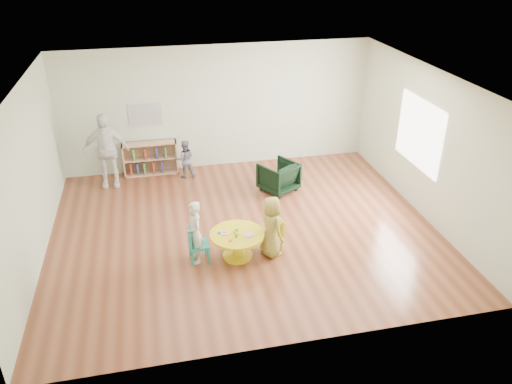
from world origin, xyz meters
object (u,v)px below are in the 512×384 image
at_px(activity_table, 237,241).
at_px(child_left, 195,233).
at_px(child_right, 271,227).
at_px(adult_caretaker, 106,151).
at_px(kid_chair_right, 274,234).
at_px(bookshelf, 150,158).
at_px(kid_chair_left, 196,244).
at_px(toddler, 185,159).
at_px(armchair, 278,177).

height_order(activity_table, child_left, child_left).
relative_size(activity_table, child_right, 0.84).
bearing_deg(adult_caretaker, child_right, -48.71).
bearing_deg(activity_table, child_right, -4.48).
distance_m(kid_chair_right, bookshelf, 4.12).
relative_size(kid_chair_right, child_left, 0.53).
relative_size(activity_table, adult_caretaker, 0.56).
bearing_deg(child_left, bookshelf, 177.04).
relative_size(kid_chair_left, child_left, 0.55).
height_order(child_right, adult_caretaker, adult_caretaker).
relative_size(child_right, adult_caretaker, 0.67).
height_order(toddler, adult_caretaker, adult_caretaker).
xyz_separation_m(toddler, adult_caretaker, (-1.65, -0.07, 0.38)).
xyz_separation_m(child_right, adult_caretaker, (-2.79, 3.29, 0.27)).
distance_m(kid_chair_left, adult_caretaker, 3.59).
bearing_deg(activity_table, toddler, 99.74).
distance_m(toddler, adult_caretaker, 1.69).
bearing_deg(kid_chair_left, kid_chair_right, 90.05).
height_order(activity_table, adult_caretaker, adult_caretaker).
height_order(activity_table, armchair, armchair).
bearing_deg(child_right, activity_table, 67.52).
relative_size(kid_chair_left, kid_chair_right, 1.05).
xyz_separation_m(activity_table, child_left, (-0.70, 0.04, 0.23)).
bearing_deg(child_right, kid_chair_left, 68.55).
bearing_deg(child_right, adult_caretaker, 22.36).
relative_size(kid_chair_left, armchair, 0.86).
distance_m(kid_chair_left, armchair, 2.97).
xyz_separation_m(child_left, toddler, (0.13, 3.28, -0.11)).
xyz_separation_m(activity_table, adult_caretaker, (-2.22, 3.24, 0.50)).
height_order(armchair, child_right, child_right).
distance_m(kid_chair_left, toddler, 3.29).
relative_size(toddler, adult_caretaker, 0.53).
height_order(activity_table, child_right, child_right).
xyz_separation_m(kid_chair_left, kid_chair_right, (1.35, 0.06, -0.02)).
height_order(activity_table, kid_chair_left, kid_chair_left).
height_order(kid_chair_right, toddler, toddler).
bearing_deg(kid_chair_right, activity_table, 75.69).
bearing_deg(kid_chair_right, bookshelf, 6.35).
xyz_separation_m(kid_chair_right, armchair, (0.64, 2.14, 0.01)).
bearing_deg(adult_caretaker, armchair, -15.06).
bearing_deg(armchair, adult_caretaker, -46.62).
distance_m(kid_chair_right, toddler, 3.45).
xyz_separation_m(kid_chair_left, armchair, (1.99, 2.20, -0.01)).
xyz_separation_m(kid_chair_left, bookshelf, (-0.65, 3.67, 0.04)).
bearing_deg(child_right, kid_chair_right, -47.98).
distance_m(kid_chair_left, child_left, 0.22).
distance_m(kid_chair_left, bookshelf, 3.72).
distance_m(activity_table, adult_caretaker, 3.96).
bearing_deg(toddler, activity_table, 100.04).
bearing_deg(adult_caretaker, activity_table, -54.70).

